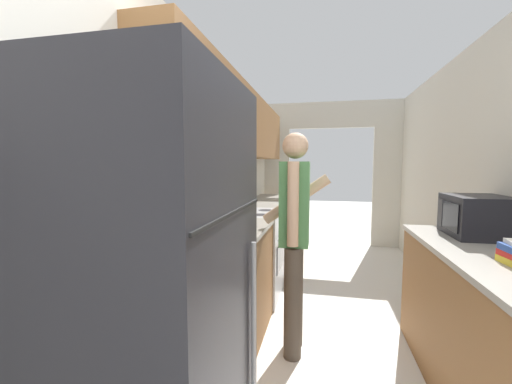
{
  "coord_description": "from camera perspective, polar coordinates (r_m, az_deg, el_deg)",
  "views": [
    {
      "loc": [
        -0.11,
        -0.4,
        1.42
      ],
      "look_at": [
        -0.72,
        2.44,
        1.17
      ],
      "focal_mm": 22.0,
      "sensor_mm": 36.0,
      "label": 1
    }
  ],
  "objects": [
    {
      "name": "wall_left",
      "position": [
        3.02,
        -7.33,
        6.74
      ],
      "size": [
        0.38,
        7.64,
        2.5
      ],
      "color": "silver",
      "rests_on": "ground_plane"
    },
    {
      "name": "refrigerator",
      "position": [
        1.39,
        -19.65,
        -18.69
      ],
      "size": [
        0.77,
        0.8,
        1.74
      ],
      "color": "black",
      "rests_on": "ground_plane"
    },
    {
      "name": "microwave",
      "position": [
        2.71,
        35.3,
        -3.6
      ],
      "size": [
        0.38,
        0.45,
        0.29
      ],
      "color": "black",
      "rests_on": "counter_right"
    },
    {
      "name": "person",
      "position": [
        2.37,
        6.98,
        -8.08
      ],
      "size": [
        0.53,
        0.37,
        1.65
      ],
      "rotation": [
        0.0,
        0.0,
        1.58
      ],
      "color": "#4C4238",
      "rests_on": "ground_plane"
    },
    {
      "name": "wall_far_with_doorway",
      "position": [
        5.67,
        13.34,
        4.9
      ],
      "size": [
        2.73,
        0.06,
        2.5
      ],
      "color": "silver",
      "rests_on": "ground_plane"
    },
    {
      "name": "range_oven",
      "position": [
        3.46,
        -0.81,
        -11.04
      ],
      "size": [
        0.66,
        0.73,
        1.05
      ],
      "color": "#B7B7BC",
      "rests_on": "ground_plane"
    },
    {
      "name": "counter_left",
      "position": [
        3.65,
        -0.21,
        -10.25
      ],
      "size": [
        0.62,
        3.84,
        0.91
      ],
      "color": "brown",
      "rests_on": "ground_plane"
    }
  ]
}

